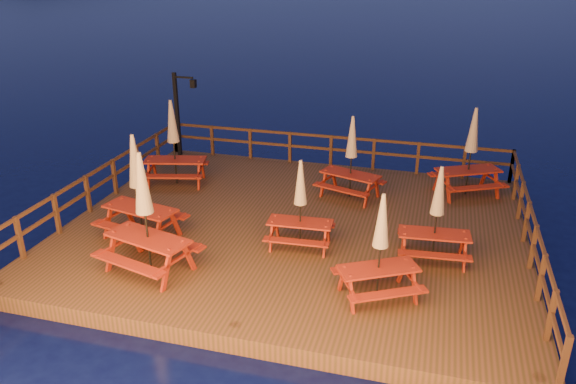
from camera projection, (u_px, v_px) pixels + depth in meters
name	position (u px, v px, depth m)	size (l,w,h in m)	color
ground	(295.00, 238.00, 15.31)	(500.00, 500.00, 0.00)	black
deck	(295.00, 232.00, 15.23)	(12.00, 10.00, 0.40)	#402E14
deck_piles	(295.00, 248.00, 15.43)	(11.44, 9.44, 1.40)	#381D11
railing	(310.00, 176.00, 16.44)	(11.80, 9.75, 1.10)	#381D11
lamp_post	(181.00, 107.00, 19.82)	(0.85, 0.18, 3.00)	black
picnic_table_0	(174.00, 141.00, 17.42)	(2.21, 1.96, 2.71)	maroon
picnic_table_1	(137.00, 185.00, 14.00)	(2.21, 1.94, 2.75)	maroon
picnic_table_2	(471.00, 151.00, 16.59)	(2.39, 2.25, 2.70)	maroon
picnic_table_3	(437.00, 213.00, 12.97)	(1.78, 1.51, 2.37)	maroon
picnic_table_4	(380.00, 245.00, 11.50)	(2.12, 2.01, 2.39)	maroon
picnic_table_5	(351.00, 156.00, 16.45)	(2.11, 1.91, 2.51)	maroon
picnic_table_6	(145.00, 212.00, 12.42)	(2.37, 2.12, 2.87)	maroon
picnic_table_7	(300.00, 203.00, 13.60)	(1.67, 1.41, 2.28)	maroon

